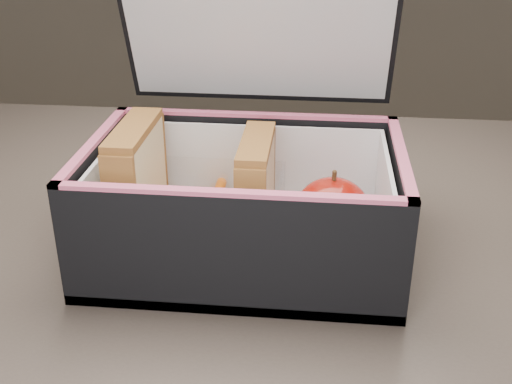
# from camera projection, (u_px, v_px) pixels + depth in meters

# --- Properties ---
(kitchen_table) EXTENTS (1.20, 0.80, 0.75)m
(kitchen_table) POSITION_uv_depth(u_px,v_px,m) (223.00, 311.00, 0.70)
(kitchen_table) COLOR #51453D
(kitchen_table) RESTS_ON ground
(lunch_bag) EXTENTS (0.29, 0.26, 0.29)m
(lunch_bag) POSITION_uv_depth(u_px,v_px,m) (245.00, 195.00, 0.60)
(lunch_bag) COLOR black
(lunch_bag) RESTS_ON kitchen_table
(plastic_tub) EXTENTS (0.16, 0.11, 0.07)m
(plastic_tub) POSITION_uv_depth(u_px,v_px,m) (198.00, 213.00, 0.61)
(plastic_tub) COLOR white
(plastic_tub) RESTS_ON lunch_bag
(sandwich_left) EXTENTS (0.03, 0.11, 0.12)m
(sandwich_left) POSITION_uv_depth(u_px,v_px,m) (138.00, 184.00, 0.60)
(sandwich_left) COLOR beige
(sandwich_left) RESTS_ON plastic_tub
(sandwich_right) EXTENTS (0.03, 0.10, 0.11)m
(sandwich_right) POSITION_uv_depth(u_px,v_px,m) (256.00, 193.00, 0.59)
(sandwich_right) COLOR beige
(sandwich_right) RESTS_ON plastic_tub
(carrot_sticks) EXTENTS (0.05, 0.15, 0.03)m
(carrot_sticks) POSITION_uv_depth(u_px,v_px,m) (202.00, 220.00, 0.62)
(carrot_sticks) COLOR #D95400
(carrot_sticks) RESTS_ON plastic_tub
(paper_napkin) EXTENTS (0.07, 0.07, 0.01)m
(paper_napkin) POSITION_uv_depth(u_px,v_px,m) (333.00, 247.00, 0.61)
(paper_napkin) COLOR white
(paper_napkin) RESTS_ON lunch_bag
(red_apple) EXTENTS (0.07, 0.07, 0.08)m
(red_apple) POSITION_uv_depth(u_px,v_px,m) (332.00, 212.00, 0.60)
(red_apple) COLOR #910000
(red_apple) RESTS_ON paper_napkin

